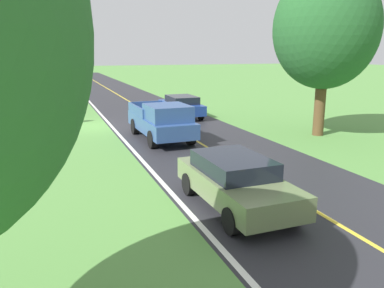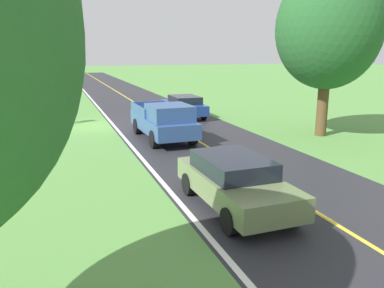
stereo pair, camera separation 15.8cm
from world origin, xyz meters
name	(u,v)px [view 1 (the left image)]	position (x,y,z in m)	size (l,w,h in m)	color
ground_plane	(92,126)	(0.00, 0.00, 0.00)	(200.00, 200.00, 0.00)	#568E42
road_surface	(164,122)	(-4.28, 0.00, 0.00)	(6.85, 120.00, 0.00)	#28282D
lane_edge_line	(110,125)	(-1.04, 0.00, 0.01)	(0.16, 117.60, 0.00)	silver
lane_centre_line	(164,122)	(-4.28, 0.00, 0.01)	(0.14, 117.60, 0.00)	gold
hitchhiker_walking	(62,107)	(1.52, -1.37, 0.98)	(0.62, 0.51, 1.75)	navy
suitcase_carried	(56,121)	(1.95, -1.29, 0.24)	(0.20, 0.46, 0.48)	black
pickup_truck_passing	(162,120)	(-2.82, 4.84, 0.97)	(2.19, 5.44, 1.82)	#2D4C84
tree_far_side_near	(326,29)	(-10.64, 6.52, 5.26)	(5.08, 5.08, 8.21)	brown
sedan_near_oncoming	(181,106)	(-5.84, -1.20, 0.75)	(1.94, 4.41, 1.41)	navy
sedan_ahead_same_lane	(236,181)	(-2.38, 13.58, 0.75)	(2.00, 4.43, 1.41)	#66754C
drainage_culvert	(41,145)	(2.75, 3.94, 0.00)	(0.60, 0.60, 0.80)	black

